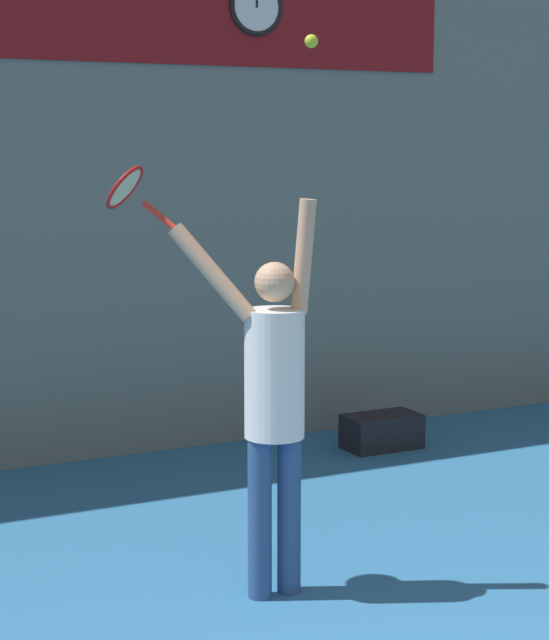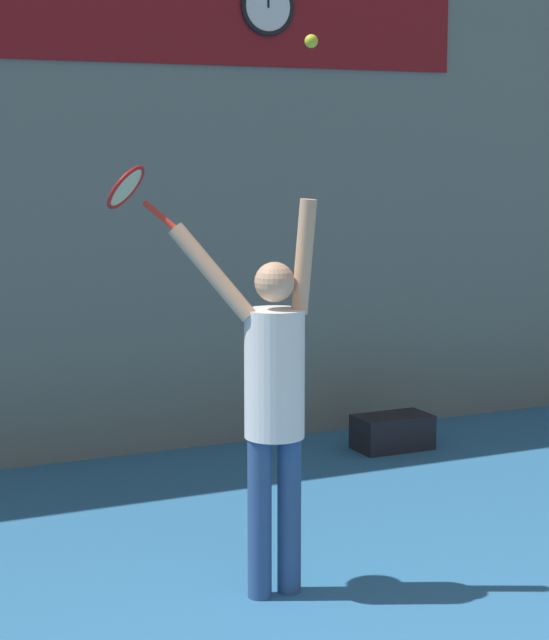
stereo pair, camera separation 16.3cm
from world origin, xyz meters
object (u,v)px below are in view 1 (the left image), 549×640
at_px(scoreboard_clock, 256,6).
at_px(tennis_ball, 311,41).
at_px(tennis_player, 273,394).
at_px(tennis_racket, 128,190).
at_px(equipment_bag, 382,431).

relative_size(scoreboard_clock, tennis_ball, 6.73).
distance_m(scoreboard_clock, tennis_player, 4.13).
height_order(scoreboard_clock, tennis_racket, scoreboard_clock).
bearing_deg(tennis_player, scoreboard_clock, 65.63).
bearing_deg(tennis_ball, equipment_bag, 50.94).
bearing_deg(tennis_player, tennis_ball, -33.08).
relative_size(tennis_ball, equipment_bag, 0.11).
relative_size(scoreboard_clock, tennis_racket, 1.19).
relative_size(tennis_player, equipment_bag, 3.53).
xyz_separation_m(tennis_racket, tennis_ball, (0.80, -0.53, 0.76)).
distance_m(scoreboard_clock, tennis_ball, 3.45).
distance_m(tennis_player, tennis_racket, 1.32).
distance_m(tennis_player, equipment_bag, 3.36).
relative_size(scoreboard_clock, tennis_player, 0.21).
xyz_separation_m(tennis_player, equipment_bag, (2.17, 2.37, -0.98)).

